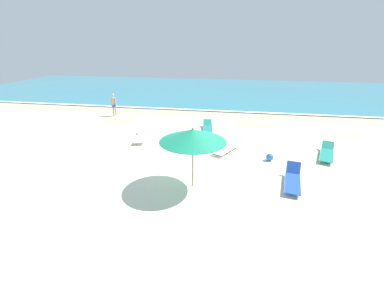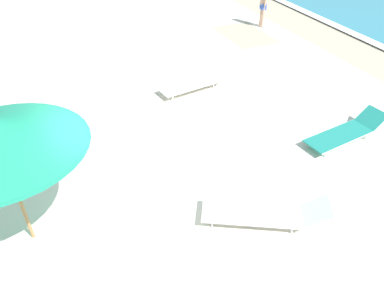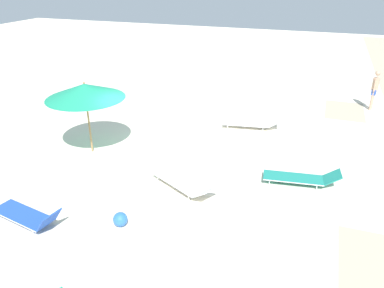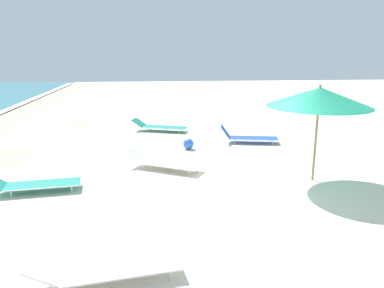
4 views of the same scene
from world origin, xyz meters
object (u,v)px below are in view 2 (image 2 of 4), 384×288
sun_lounger_mid_beach_solo (265,213)px  beachgoer_wading_adult (264,1)px  sun_lounger_near_water_left (196,82)px  sun_lounger_near_water_right (346,132)px

sun_lounger_mid_beach_solo → beachgoer_wading_adult: size_ratio=1.28×
sun_lounger_near_water_left → sun_lounger_mid_beach_solo: size_ratio=1.03×
sun_lounger_near_water_left → sun_lounger_near_water_right: bearing=21.4°
sun_lounger_near_water_left → sun_lounger_mid_beach_solo: bearing=-19.3°
beachgoer_wading_adult → sun_lounger_mid_beach_solo: bearing=-18.8°
sun_lounger_near_water_right → sun_lounger_near_water_left: bearing=-156.9°
sun_lounger_near_water_right → beachgoer_wading_adult: size_ratio=1.28×
sun_lounger_near_water_left → beachgoer_wading_adult: 6.17m
sun_lounger_near_water_left → beachgoer_wading_adult: (-3.97, 4.66, 0.80)m
sun_lounger_near_water_left → sun_lounger_mid_beach_solo: sun_lounger_mid_beach_solo is taller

